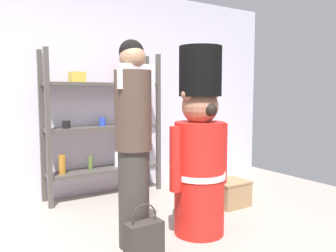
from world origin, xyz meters
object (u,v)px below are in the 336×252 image
object	(u,v)px
merchandise_shelf	(103,125)
teddy_bear_guard	(200,150)
person_shopper	(133,139)
display_crate	(230,193)
shopping_bag	(144,239)

from	to	relation	value
merchandise_shelf	teddy_bear_guard	bearing A→B (deg)	-80.97
teddy_bear_guard	person_shopper	bearing A→B (deg)	171.81
merchandise_shelf	display_crate	xyz separation A→B (m)	(1.03, -1.18, -0.74)
display_crate	merchandise_shelf	bearing A→B (deg)	131.12
teddy_bear_guard	shopping_bag	world-z (taller)	teddy_bear_guard
teddy_bear_guard	shopping_bag	distance (m)	0.91
merchandise_shelf	shopping_bag	bearing A→B (deg)	-102.96
shopping_bag	display_crate	size ratio (longest dim) A/B	1.10
display_crate	person_shopper	bearing A→B (deg)	-166.95
merchandise_shelf	shopping_bag	xyz separation A→B (m)	(-0.40, -1.72, -0.74)
shopping_bag	display_crate	bearing A→B (deg)	20.95
teddy_bear_guard	shopping_bag	size ratio (longest dim) A/B	3.93
merchandise_shelf	teddy_bear_guard	xyz separation A→B (m)	(0.25, -1.59, -0.11)
shopping_bag	display_crate	world-z (taller)	shopping_bag
person_shopper	shopping_bag	bearing A→B (deg)	-97.53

